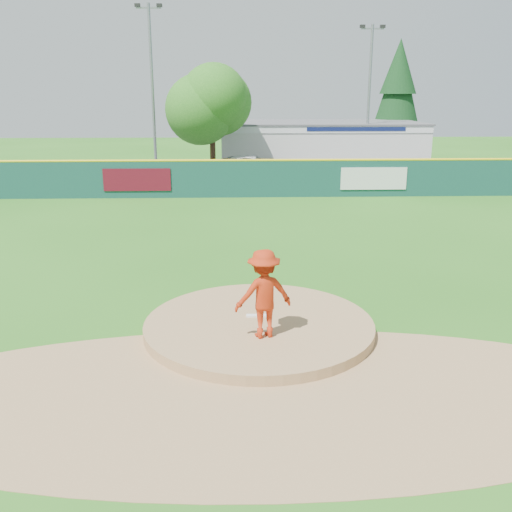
{
  "coord_description": "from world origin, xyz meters",
  "views": [
    {
      "loc": [
        -0.53,
        -12.69,
        5.56
      ],
      "look_at": [
        0.0,
        2.0,
        1.3
      ],
      "focal_mm": 40.0,
      "sensor_mm": 36.0,
      "label": 1
    }
  ],
  "objects_px": {
    "playground_slide": "(38,172)",
    "van": "(252,168)",
    "pool_building_grp": "(319,143)",
    "light_pole_left": "(152,83)",
    "pitcher": "(264,294)",
    "conifer_tree": "(398,91)",
    "deciduous_tree": "(212,108)",
    "light_pole_right": "(369,91)"
  },
  "relations": [
    {
      "from": "pool_building_grp",
      "to": "light_pole_left",
      "type": "relative_size",
      "value": 1.38
    },
    {
      "from": "conifer_tree",
      "to": "light_pole_right",
      "type": "xyz_separation_m",
      "value": [
        -4.0,
        -7.0,
        0.0
      ]
    },
    {
      "from": "van",
      "to": "deciduous_tree",
      "type": "distance_m",
      "value": 4.6
    },
    {
      "from": "light_pole_right",
      "to": "light_pole_left",
      "type": "bearing_deg",
      "value": -172.41
    },
    {
      "from": "light_pole_left",
      "to": "playground_slide",
      "type": "bearing_deg",
      "value": -152.53
    },
    {
      "from": "pitcher",
      "to": "pool_building_grp",
      "type": "height_order",
      "value": "pool_building_grp"
    },
    {
      "from": "deciduous_tree",
      "to": "conifer_tree",
      "type": "distance_m",
      "value": 18.63
    },
    {
      "from": "light_pole_left",
      "to": "conifer_tree",
      "type": "bearing_deg",
      "value": 25.35
    },
    {
      "from": "light_pole_right",
      "to": "pitcher",
      "type": "bearing_deg",
      "value": -106.66
    },
    {
      "from": "pool_building_grp",
      "to": "playground_slide",
      "type": "distance_m",
      "value": 20.76
    },
    {
      "from": "van",
      "to": "playground_slide",
      "type": "height_order",
      "value": "van"
    },
    {
      "from": "van",
      "to": "deciduous_tree",
      "type": "relative_size",
      "value": 0.77
    },
    {
      "from": "playground_slide",
      "to": "van",
      "type": "bearing_deg",
      "value": 3.8
    },
    {
      "from": "pitcher",
      "to": "light_pole_right",
      "type": "bearing_deg",
      "value": -122.29
    },
    {
      "from": "pool_building_grp",
      "to": "light_pole_right",
      "type": "distance_m",
      "value": 5.75
    },
    {
      "from": "pool_building_grp",
      "to": "deciduous_tree",
      "type": "relative_size",
      "value": 2.07
    },
    {
      "from": "pitcher",
      "to": "van",
      "type": "xyz_separation_m",
      "value": [
        0.5,
        25.17,
        -0.45
      ]
    },
    {
      "from": "playground_slide",
      "to": "light_pole_right",
      "type": "xyz_separation_m",
      "value": [
        21.88,
        5.58,
        4.84
      ]
    },
    {
      "from": "pitcher",
      "to": "pool_building_grp",
      "type": "xyz_separation_m",
      "value": [
        5.93,
        32.85,
        0.41
      ]
    },
    {
      "from": "playground_slide",
      "to": "conifer_tree",
      "type": "xyz_separation_m",
      "value": [
        25.88,
        12.58,
        4.84
      ]
    },
    {
      "from": "light_pole_left",
      "to": "light_pole_right",
      "type": "height_order",
      "value": "light_pole_left"
    },
    {
      "from": "van",
      "to": "pool_building_grp",
      "type": "height_order",
      "value": "pool_building_grp"
    },
    {
      "from": "pitcher",
      "to": "light_pole_right",
      "type": "xyz_separation_m",
      "value": [
        8.93,
        29.85,
        4.29
      ]
    },
    {
      "from": "van",
      "to": "light_pole_left",
      "type": "xyz_separation_m",
      "value": [
        -6.57,
        2.68,
        5.25
      ]
    },
    {
      "from": "van",
      "to": "pool_building_grp",
      "type": "distance_m",
      "value": 9.44
    },
    {
      "from": "deciduous_tree",
      "to": "light_pole_right",
      "type": "xyz_separation_m",
      "value": [
        11.0,
        4.0,
        0.99
      ]
    },
    {
      "from": "van",
      "to": "light_pole_right",
      "type": "distance_m",
      "value": 10.75
    },
    {
      "from": "pool_building_grp",
      "to": "light_pole_left",
      "type": "distance_m",
      "value": 13.72
    },
    {
      "from": "pool_building_grp",
      "to": "light_pole_right",
      "type": "xyz_separation_m",
      "value": [
        3.0,
        -2.99,
        3.88
      ]
    },
    {
      "from": "van",
      "to": "pitcher",
      "type": "bearing_deg",
      "value": -176.81
    },
    {
      "from": "van",
      "to": "light_pole_right",
      "type": "xyz_separation_m",
      "value": [
        8.43,
        4.68,
        4.74
      ]
    },
    {
      "from": "conifer_tree",
      "to": "playground_slide",
      "type": "bearing_deg",
      "value": -154.08
    },
    {
      "from": "pitcher",
      "to": "conifer_tree",
      "type": "height_order",
      "value": "conifer_tree"
    },
    {
      "from": "deciduous_tree",
      "to": "light_pole_left",
      "type": "distance_m",
      "value": 4.72
    },
    {
      "from": "van",
      "to": "playground_slide",
      "type": "bearing_deg",
      "value": 98.13
    },
    {
      "from": "pitcher",
      "to": "conifer_tree",
      "type": "relative_size",
      "value": 0.21
    },
    {
      "from": "pool_building_grp",
      "to": "conifer_tree",
      "type": "bearing_deg",
      "value": 29.78
    },
    {
      "from": "deciduous_tree",
      "to": "van",
      "type": "bearing_deg",
      "value": -14.86
    },
    {
      "from": "van",
      "to": "light_pole_left",
      "type": "relative_size",
      "value": 0.51
    },
    {
      "from": "playground_slide",
      "to": "deciduous_tree",
      "type": "bearing_deg",
      "value": 8.24
    },
    {
      "from": "pool_building_grp",
      "to": "light_pole_right",
      "type": "relative_size",
      "value": 1.52
    },
    {
      "from": "pitcher",
      "to": "light_pole_left",
      "type": "relative_size",
      "value": 0.18
    }
  ]
}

